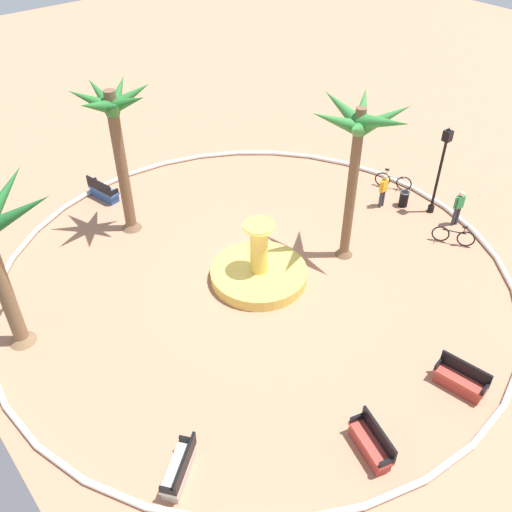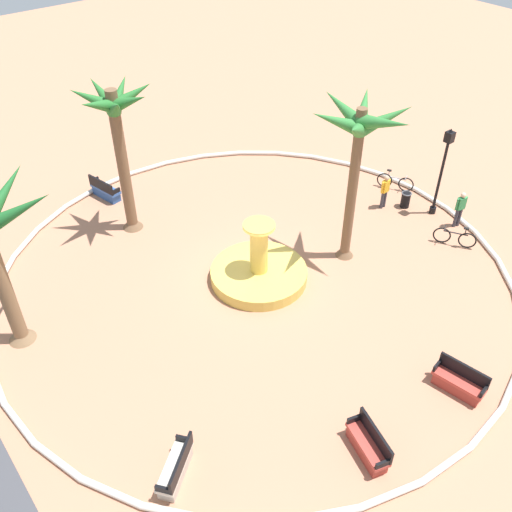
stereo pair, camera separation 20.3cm
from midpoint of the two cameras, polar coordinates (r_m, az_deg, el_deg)
The scene contains 15 objects.
ground_plane at distance 21.77m, azimuth -0.39°, elevation -1.97°, with size 80.00×80.00×0.00m, color tan.
plaza_curb at distance 21.71m, azimuth -0.39°, elevation -1.77°, with size 19.42×19.42×0.20m, color silver.
fountain at distance 21.41m, azimuth 0.03°, elevation -1.59°, with size 3.65×3.65×2.53m.
palm_tree_near_fountain at distance 22.46m, azimuth -14.17°, elevation 12.49°, with size 3.17×3.22×6.34m.
palm_tree_mid_plaza at distance 20.31m, azimuth 9.89°, elevation 11.42°, with size 3.80×3.45×6.50m.
bench_east at distance 18.81m, azimuth 19.47°, elevation -11.71°, with size 1.66×0.77×1.00m.
bench_west at distance 16.21m, azimuth -8.03°, elevation -20.46°, with size 1.36×1.58×1.00m.
bench_north at distance 26.88m, azimuth -15.24°, elevation 6.21°, with size 1.67×0.82×1.00m.
bench_southeast at distance 16.76m, azimuth 11.12°, elevation -18.04°, with size 1.68×0.94×1.00m.
lamppost at distance 25.17m, azimuth 17.83°, elevation 8.73°, with size 0.32×0.32×4.04m.
trash_bin at distance 26.23m, azimuth 14.38°, elevation 5.62°, with size 0.46×0.46×0.73m.
bicycle_red_frame at distance 24.44m, azimuth 18.94°, elevation 1.92°, with size 1.52×0.91×0.94m.
bicycle_by_lamppost at distance 27.42m, azimuth 13.36°, elevation 7.33°, with size 1.54×0.87×0.94m.
person_cyclist_helmet at distance 25.70m, azimuth 12.42°, elevation 6.56°, with size 0.22×0.53×1.60m.
person_cyclist_photo at distance 25.34m, azimuth 19.41°, elevation 4.72°, with size 0.29×0.51×1.66m.
Camera 1 is at (-12.79, 10.48, 14.16)m, focal length 39.93 mm.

